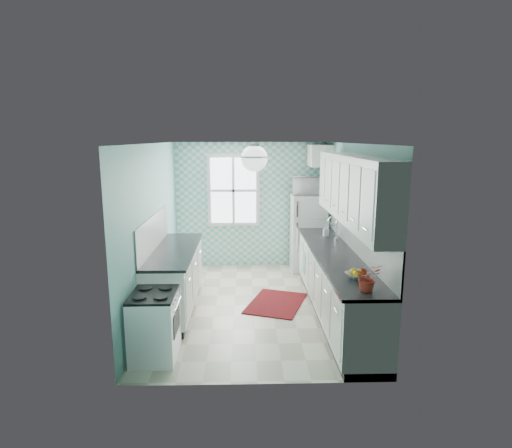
{
  "coord_description": "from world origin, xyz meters",
  "views": [
    {
      "loc": [
        -0.12,
        -6.33,
        2.58
      ],
      "look_at": [
        0.05,
        0.25,
        1.25
      ],
      "focal_mm": 30.0,
      "sensor_mm": 36.0,
      "label": 1
    }
  ],
  "objects_px": {
    "microwave": "(309,186)",
    "fridge": "(308,233)",
    "stove": "(155,324)",
    "sink": "(327,241)",
    "potted_plant": "(367,277)",
    "ceiling_light": "(254,158)",
    "fruit_bowl": "(356,275)"
  },
  "relations": [
    {
      "from": "fruit_bowl",
      "to": "microwave",
      "type": "relative_size",
      "value": 0.4
    },
    {
      "from": "ceiling_light",
      "to": "potted_plant",
      "type": "xyz_separation_m",
      "value": [
        1.2,
        -1.14,
        -1.23
      ]
    },
    {
      "from": "ceiling_light",
      "to": "fridge",
      "type": "bearing_deg",
      "value": 66.93
    },
    {
      "from": "potted_plant",
      "to": "sink",
      "type": "bearing_deg",
      "value": 89.89
    },
    {
      "from": "fridge",
      "to": "stove",
      "type": "xyz_separation_m",
      "value": [
        -2.31,
        -3.39,
        -0.34
      ]
    },
    {
      "from": "potted_plant",
      "to": "microwave",
      "type": "height_order",
      "value": "microwave"
    },
    {
      "from": "stove",
      "to": "sink",
      "type": "bearing_deg",
      "value": 39.66
    },
    {
      "from": "stove",
      "to": "sink",
      "type": "height_order",
      "value": "sink"
    },
    {
      "from": "stove",
      "to": "microwave",
      "type": "relative_size",
      "value": 1.28
    },
    {
      "from": "fruit_bowl",
      "to": "ceiling_light",
      "type": "bearing_deg",
      "value": 150.07
    },
    {
      "from": "stove",
      "to": "ceiling_light",
      "type": "bearing_deg",
      "value": 33.42
    },
    {
      "from": "fruit_bowl",
      "to": "microwave",
      "type": "height_order",
      "value": "microwave"
    },
    {
      "from": "fridge",
      "to": "stove",
      "type": "distance_m",
      "value": 4.12
    },
    {
      "from": "fridge",
      "to": "sink",
      "type": "height_order",
      "value": "fridge"
    },
    {
      "from": "microwave",
      "to": "sink",
      "type": "bearing_deg",
      "value": 95.53
    },
    {
      "from": "ceiling_light",
      "to": "sink",
      "type": "distance_m",
      "value": 2.19
    },
    {
      "from": "potted_plant",
      "to": "ceiling_light",
      "type": "bearing_deg",
      "value": 136.41
    },
    {
      "from": "stove",
      "to": "sink",
      "type": "distance_m",
      "value": 3.16
    },
    {
      "from": "sink",
      "to": "potted_plant",
      "type": "bearing_deg",
      "value": -90.34
    },
    {
      "from": "potted_plant",
      "to": "microwave",
      "type": "relative_size",
      "value": 0.5
    },
    {
      "from": "sink",
      "to": "microwave",
      "type": "relative_size",
      "value": 0.87
    },
    {
      "from": "ceiling_light",
      "to": "fruit_bowl",
      "type": "xyz_separation_m",
      "value": [
        1.2,
        -0.69,
        -1.35
      ]
    },
    {
      "from": "ceiling_light",
      "to": "fruit_bowl",
      "type": "bearing_deg",
      "value": -29.93
    },
    {
      "from": "potted_plant",
      "to": "microwave",
      "type": "distance_m",
      "value": 3.79
    },
    {
      "from": "fruit_bowl",
      "to": "potted_plant",
      "type": "bearing_deg",
      "value": -90.0
    },
    {
      "from": "ceiling_light",
      "to": "fridge",
      "type": "relative_size",
      "value": 0.23
    },
    {
      "from": "fridge",
      "to": "stove",
      "type": "height_order",
      "value": "fridge"
    },
    {
      "from": "microwave",
      "to": "fridge",
      "type": "bearing_deg",
      "value": 56.24
    },
    {
      "from": "potted_plant",
      "to": "fridge",
      "type": "bearing_deg",
      "value": 91.38
    },
    {
      "from": "ceiling_light",
      "to": "potted_plant",
      "type": "height_order",
      "value": "ceiling_light"
    },
    {
      "from": "ceiling_light",
      "to": "sink",
      "type": "relative_size",
      "value": 0.66
    },
    {
      "from": "stove",
      "to": "fridge",
      "type": "bearing_deg",
      "value": 55.94
    }
  ]
}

